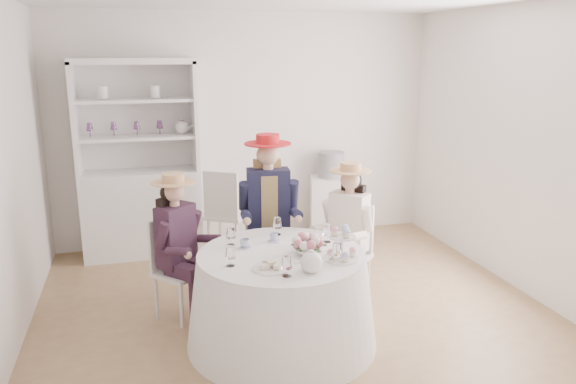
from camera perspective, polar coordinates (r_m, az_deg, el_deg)
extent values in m
plane|color=olive|center=(5.24, 0.29, -11.46)|extent=(4.50, 4.50, 0.00)
plane|color=white|center=(6.73, -4.27, 6.36)|extent=(4.50, 0.00, 4.50)
plane|color=white|center=(2.99, 10.65, -4.08)|extent=(4.50, 0.00, 4.50)
plane|color=white|center=(4.74, -26.91, 1.45)|extent=(0.00, 4.50, 4.50)
plane|color=white|center=(5.82, 22.25, 4.07)|extent=(0.00, 4.50, 4.50)
cone|color=white|center=(4.50, -0.65, -10.83)|extent=(1.51, 1.51, 0.73)
cylinder|color=white|center=(4.36, -0.66, -6.36)|extent=(1.31, 1.31, 0.02)
cube|color=silver|center=(6.54, -14.56, -2.05)|extent=(1.35, 0.66, 0.97)
cube|color=silver|center=(6.55, -15.19, 7.56)|extent=(1.29, 0.22, 1.19)
cube|color=silver|center=(6.29, -15.53, 12.71)|extent=(1.35, 0.66, 0.06)
cube|color=silver|center=(6.36, -20.84, 6.94)|extent=(0.11, 0.49, 1.19)
cube|color=silver|center=(6.37, -9.50, 7.68)|extent=(0.11, 0.49, 1.19)
cube|color=silver|center=(6.36, -15.05, 5.42)|extent=(1.25, 0.59, 0.03)
cube|color=silver|center=(6.32, -15.28, 9.00)|extent=(1.25, 0.59, 0.03)
sphere|color=white|center=(6.37, -10.71, 6.46)|extent=(0.15, 0.15, 0.15)
cube|color=silver|center=(6.95, 4.32, -1.55)|extent=(0.60, 0.60, 0.76)
cylinder|color=black|center=(6.82, 4.41, 2.79)|extent=(0.33, 0.33, 0.31)
cube|color=silver|center=(4.97, -10.96, -8.07)|extent=(0.51, 0.51, 0.04)
cylinder|color=silver|center=(4.86, -10.77, -11.26)|extent=(0.03, 0.03, 0.40)
cylinder|color=silver|center=(5.05, -8.48, -10.13)|extent=(0.03, 0.03, 0.40)
cylinder|color=silver|center=(5.05, -13.21, -10.38)|extent=(0.03, 0.03, 0.40)
cylinder|color=silver|center=(5.24, -10.91, -9.34)|extent=(0.03, 0.03, 0.40)
cube|color=silver|center=(4.99, -12.46, -5.03)|extent=(0.28, 0.25, 0.45)
cube|color=black|center=(4.86, -11.30, -4.35)|extent=(0.37, 0.35, 0.53)
cube|color=black|center=(4.81, -10.72, -7.86)|extent=(0.29, 0.31, 0.11)
cylinder|color=black|center=(4.84, -9.46, -11.19)|extent=(0.09, 0.09, 0.42)
cylinder|color=black|center=(4.69, -12.61, -4.29)|extent=(0.17, 0.17, 0.25)
cube|color=black|center=(4.92, -9.41, -7.28)|extent=(0.29, 0.31, 0.11)
cylinder|color=black|center=(4.95, -8.17, -10.54)|extent=(0.09, 0.09, 0.42)
cylinder|color=black|center=(4.95, -9.52, -3.16)|extent=(0.17, 0.17, 0.25)
cylinder|color=#D8A889|center=(4.78, -11.47, -1.15)|extent=(0.08, 0.08, 0.07)
sphere|color=#D8A889|center=(4.75, -11.53, 0.02)|extent=(0.17, 0.17, 0.17)
sphere|color=black|center=(4.79, -11.87, -0.08)|extent=(0.17, 0.17, 0.17)
cube|color=black|center=(4.86, -12.01, -2.46)|extent=(0.21, 0.20, 0.35)
cylinder|color=tan|center=(4.74, -11.57, 0.98)|extent=(0.36, 0.36, 0.01)
cylinder|color=tan|center=(4.73, -11.60, 1.41)|extent=(0.18, 0.18, 0.07)
cube|color=silver|center=(5.36, -1.95, -5.20)|extent=(0.48, 0.48, 0.04)
cylinder|color=silver|center=(5.28, -3.62, -8.46)|extent=(0.04, 0.04, 0.48)
cylinder|color=silver|center=(5.31, 0.15, -8.27)|extent=(0.04, 0.04, 0.48)
cylinder|color=silver|center=(5.60, -3.89, -7.09)|extent=(0.04, 0.04, 0.48)
cylinder|color=silver|center=(5.63, -0.35, -6.93)|extent=(0.04, 0.04, 0.48)
cube|color=silver|center=(5.46, -2.19, -1.63)|extent=(0.41, 0.08, 0.54)
cube|color=#1B1D37|center=(5.26, -2.01, -1.01)|extent=(0.41, 0.26, 0.63)
cube|color=tan|center=(5.26, -2.01, -1.01)|extent=(0.18, 0.26, 0.54)
cube|color=#1B1D37|center=(5.20, -2.88, -4.82)|extent=(0.19, 0.38, 0.13)
cylinder|color=#1B1D37|center=(5.18, -2.68, -8.77)|extent=(0.11, 0.11, 0.50)
cylinder|color=#1B1D37|center=(5.18, -4.44, -0.41)|extent=(0.12, 0.20, 0.30)
cube|color=#1B1D37|center=(5.22, -0.74, -4.73)|extent=(0.19, 0.38, 0.13)
cylinder|color=#1B1D37|center=(5.20, -0.52, -8.66)|extent=(0.11, 0.11, 0.50)
cylinder|color=#1B1D37|center=(5.23, 0.47, -0.24)|extent=(0.12, 0.20, 0.30)
cylinder|color=#D8A889|center=(5.18, -2.04, 2.57)|extent=(0.10, 0.10, 0.09)
sphere|color=#D8A889|center=(5.16, -2.06, 3.87)|extent=(0.21, 0.21, 0.21)
sphere|color=tan|center=(5.21, -2.11, 3.79)|extent=(0.21, 0.21, 0.21)
cube|color=tan|center=(5.30, -2.13, 1.16)|extent=(0.27, 0.12, 0.41)
cylinder|color=red|center=(5.14, -2.07, 4.94)|extent=(0.43, 0.43, 0.01)
cylinder|color=red|center=(5.14, -2.07, 5.41)|extent=(0.22, 0.22, 0.09)
cube|color=silver|center=(5.23, 6.02, -6.62)|extent=(0.52, 0.52, 0.04)
cylinder|color=silver|center=(5.26, 3.76, -8.97)|extent=(0.03, 0.03, 0.41)
cylinder|color=silver|center=(5.13, 6.67, -9.65)|extent=(0.03, 0.03, 0.41)
cylinder|color=silver|center=(5.50, 5.30, -7.93)|extent=(0.03, 0.03, 0.41)
cylinder|color=silver|center=(5.37, 8.11, -8.54)|extent=(0.03, 0.03, 0.41)
cube|color=silver|center=(5.29, 6.92, -3.54)|extent=(0.25, 0.28, 0.46)
cube|color=white|center=(5.14, 6.21, -2.99)|extent=(0.36, 0.37, 0.54)
cube|color=white|center=(5.15, 4.64, -6.05)|extent=(0.32, 0.30, 0.11)
cylinder|color=white|center=(5.15, 3.88, -9.37)|extent=(0.09, 0.09, 0.43)
cylinder|color=white|center=(5.17, 4.16, -2.07)|extent=(0.18, 0.17, 0.25)
cube|color=white|center=(5.08, 6.30, -6.40)|extent=(0.32, 0.30, 0.11)
cylinder|color=white|center=(5.08, 5.53, -9.76)|extent=(0.09, 0.09, 0.43)
cylinder|color=white|center=(5.00, 7.99, -2.74)|extent=(0.18, 0.17, 0.25)
cylinder|color=#D8A889|center=(5.06, 6.30, 0.11)|extent=(0.08, 0.08, 0.07)
sphere|color=#D8A889|center=(5.03, 6.33, 1.23)|extent=(0.18, 0.18, 0.18)
sphere|color=black|center=(5.07, 6.54, 1.17)|extent=(0.18, 0.18, 0.18)
cube|color=black|center=(5.15, 6.64, -1.11)|extent=(0.20, 0.22, 0.35)
cylinder|color=tan|center=(5.02, 6.36, 2.16)|extent=(0.37, 0.37, 0.01)
cylinder|color=tan|center=(5.01, 6.37, 2.57)|extent=(0.18, 0.18, 0.07)
cube|color=silver|center=(6.34, -6.14, -2.36)|extent=(0.57, 0.57, 0.04)
cylinder|color=silver|center=(6.51, -4.19, -4.08)|extent=(0.04, 0.04, 0.46)
cylinder|color=silver|center=(6.62, -6.89, -3.82)|extent=(0.04, 0.04, 0.46)
cylinder|color=silver|center=(6.21, -5.23, -5.01)|extent=(0.04, 0.04, 0.46)
cylinder|color=silver|center=(6.33, -8.04, -4.71)|extent=(0.04, 0.04, 0.46)
cube|color=silver|center=(6.10, -6.86, -0.33)|extent=(0.35, 0.23, 0.52)
imported|color=white|center=(4.46, -4.38, -5.31)|extent=(0.11, 0.11, 0.07)
imported|color=white|center=(4.60, -1.45, -4.68)|extent=(0.08, 0.08, 0.06)
imported|color=white|center=(4.53, 2.01, -4.93)|extent=(0.11, 0.11, 0.07)
imported|color=white|center=(4.31, 1.92, -6.12)|extent=(0.22, 0.22, 0.05)
sphere|color=#CE6778|center=(4.35, 2.93, -4.95)|extent=(0.07, 0.07, 0.07)
sphere|color=white|center=(4.38, 2.67, -4.82)|extent=(0.07, 0.07, 0.07)
sphere|color=#CE6778|center=(4.39, 2.25, -4.76)|extent=(0.07, 0.07, 0.07)
sphere|color=white|center=(4.39, 1.79, -4.78)|extent=(0.07, 0.07, 0.07)
sphere|color=#CE6778|center=(4.37, 1.44, -4.87)|extent=(0.07, 0.07, 0.07)
sphere|color=white|center=(4.33, 1.31, -5.02)|extent=(0.07, 0.07, 0.07)
sphere|color=#CE6778|center=(4.30, 1.44, -5.17)|extent=(0.07, 0.07, 0.07)
sphere|color=white|center=(4.28, 1.80, -5.28)|extent=(0.07, 0.07, 0.07)
sphere|color=#CE6778|center=(4.28, 2.27, -5.30)|extent=(0.07, 0.07, 0.07)
sphere|color=white|center=(4.29, 2.70, -5.24)|extent=(0.07, 0.07, 0.07)
sphere|color=#CE6778|center=(4.32, 2.95, -5.10)|extent=(0.07, 0.07, 0.07)
sphere|color=white|center=(3.99, 2.42, -7.14)|extent=(0.16, 0.16, 0.16)
cylinder|color=white|center=(4.01, 3.77, -6.88)|extent=(0.09, 0.03, 0.08)
cylinder|color=white|center=(3.96, 2.43, -6.06)|extent=(0.04, 0.04, 0.02)
cylinder|color=white|center=(4.06, -1.68, -7.73)|extent=(0.27, 0.27, 0.01)
cube|color=beige|center=(4.02, -2.35, -7.58)|extent=(0.06, 0.04, 0.03)
cube|color=beige|center=(4.04, -1.69, -7.24)|extent=(0.07, 0.06, 0.03)
cube|color=beige|center=(4.08, -1.03, -7.23)|extent=(0.08, 0.07, 0.03)
cube|color=beige|center=(4.08, -2.11, -7.06)|extent=(0.07, 0.07, 0.03)
cube|color=beige|center=(4.02, -1.10, -7.57)|extent=(0.07, 0.08, 0.03)
cylinder|color=white|center=(4.26, 5.46, -6.70)|extent=(0.27, 0.27, 0.01)
cylinder|color=white|center=(4.23, 5.48, -5.66)|extent=(0.02, 0.02, 0.18)
cylinder|color=white|center=(4.20, 5.51, -4.53)|extent=(0.20, 0.20, 0.01)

